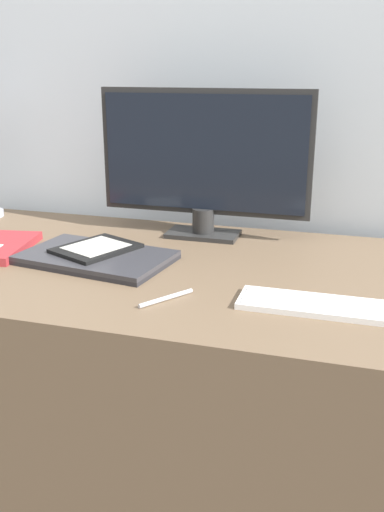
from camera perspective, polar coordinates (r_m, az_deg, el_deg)
The scene contains 7 objects.
wall_back at distance 1.71m, azimuth 2.14°, elevation 18.84°, with size 3.60×0.05×2.40m.
desk at distance 1.52m, azimuth -2.61°, elevation -14.16°, with size 1.52×0.75×0.74m.
monitor at distance 1.53m, azimuth 1.20°, elevation 9.50°, with size 0.57×0.11×0.39m.
keyboard at distance 1.14m, azimuth 11.74°, elevation -4.75°, with size 0.28×0.10×0.01m.
laptop at distance 1.39m, azimuth -9.56°, elevation -0.15°, with size 0.38×0.26×0.02m.
ereader at distance 1.41m, azimuth -9.56°, elevation 0.78°, with size 0.21×0.23×0.01m.
pen at distance 1.15m, azimuth -2.61°, elevation -4.23°, with size 0.08×0.11×0.01m.
Camera 1 is at (0.43, -1.08, 1.19)m, focal length 40.00 mm.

